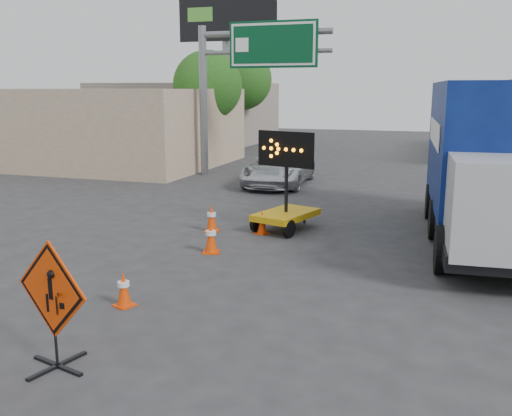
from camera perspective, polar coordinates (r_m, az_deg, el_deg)
The scene contains 15 objects.
ground at distance 8.99m, azimuth -13.44°, elevation -15.09°, with size 100.00×100.00×0.00m, color #2D2D30.
storefront_left_near at distance 32.51m, azimuth -16.07°, elevation 7.85°, with size 14.00×10.00×4.00m, color tan.
storefront_left_far at distance 45.15m, azimuth -6.97°, elevation 9.48°, with size 12.00×10.00×4.40m, color gray.
highway_gantry at distance 26.24m, azimuth -1.12°, elevation 14.16°, with size 6.18×0.38×6.90m.
billboard at distance 35.16m, azimuth -2.88°, elevation 17.30°, with size 6.10×0.54×9.85m.
tree_left_near at distance 31.29m, azimuth -4.86°, elevation 12.09°, with size 3.71×3.71×6.03m.
tree_left_far at distance 39.10m, azimuth -1.49°, elevation 12.72°, with size 4.10×4.10×6.66m.
construction_sign at distance 8.81m, azimuth -19.66°, elevation -8.85°, with size 1.42×1.02×1.94m.
arrow_board at distance 16.44m, azimuth 3.02°, elevation -0.02°, with size 1.75×2.26×2.85m.
pickup_truck at distance 24.21m, azimuth 2.29°, elevation 4.01°, with size 2.37×5.14×1.43m, color silver.
box_truck at distance 16.07m, azimuth 22.33°, elevation 3.39°, with size 3.33×9.01×4.20m.
cone_a at distance 11.09m, azimuth -13.09°, elevation -7.86°, with size 0.45×0.45×0.69m.
cone_b at distance 14.24m, azimuth -4.53°, elevation -2.91°, with size 0.50×0.50×0.80m.
cone_c at distance 16.05m, azimuth 0.62°, elevation -1.40°, with size 0.46×0.46×0.69m.
cone_d at distance 16.35m, azimuth -4.47°, elevation -1.01°, with size 0.45×0.45×0.78m.
Camera 1 is at (4.39, -6.73, 4.03)m, focal length 40.00 mm.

